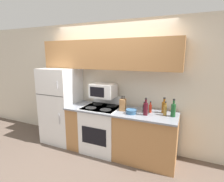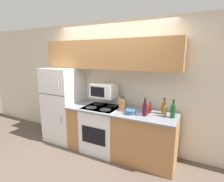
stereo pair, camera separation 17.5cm
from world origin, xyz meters
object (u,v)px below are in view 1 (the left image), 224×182
bowl (131,111)px  bottle_wine_red (146,108)px  bottle_whiskey (164,107)px  bottle_vinegar (165,110)px  stove (102,128)px  bottle_wine_green (173,110)px  bottle_hot_sauce (150,108)px  refrigerator (61,105)px  microwave (103,90)px  bottle_soy_sauce (144,108)px  knife_block (123,105)px

bowl → bottle_wine_red: 0.26m
bottle_whiskey → bottle_vinegar: (0.03, -0.12, -0.02)m
stove → bottle_wine_red: 1.04m
bottle_wine_green → stove: bearing=-179.0°
bottle_hot_sauce → bottle_whiskey: bearing=15.2°
bottle_whiskey → refrigerator: bearing=-176.9°
stove → microwave: size_ratio=2.26×
bottle_soy_sauce → microwave: bearing=177.4°
microwave → bottle_soy_sauce: 0.87m
knife_block → bottle_wine_red: 0.44m
knife_block → bottle_vinegar: bearing=3.6°
refrigerator → bottle_wine_green: refrigerator is taller
stove → bottle_wine_green: 1.42m
microwave → bowl: (0.66, -0.25, -0.27)m
refrigerator → bowl: (1.65, -0.15, 0.12)m
bottle_whiskey → bottle_wine_red: 0.36m
refrigerator → knife_block: size_ratio=5.84×
refrigerator → bottle_whiskey: size_ratio=5.77×
bottle_vinegar → bottle_hot_sauce: size_ratio=1.20×
stove → knife_block: size_ratio=3.83×
bowl → refrigerator: bearing=174.9°
bottle_wine_green → bottle_whiskey: bearing=142.6°
stove → bottle_soy_sauce: size_ratio=5.89×
bottle_whiskey → bottle_vinegar: 0.12m
knife_block → bottle_soy_sauce: 0.39m
bottle_wine_green → bottle_soy_sauce: size_ratio=1.67×
bowl → microwave: bearing=159.7°
bottle_wine_green → bottle_soy_sauce: (-0.50, 0.07, -0.05)m
refrigerator → stove: bearing=-1.8°
bottle_wine_green → bottle_hot_sauce: size_ratio=1.50×
bottle_wine_green → bowl: bearing=-168.5°
bowl → bottle_whiskey: bearing=27.3°
bowl → bottle_soy_sauce: 0.27m
bottle_whiskey → bottle_wine_green: bottle_wine_green is taller
knife_block → bowl: knife_block is taller
bottle_soy_sauce → refrigerator: bearing=-178.1°
bowl → bottle_hot_sauce: bottle_hot_sauce is taller
microwave → bottle_vinegar: size_ratio=1.95×
knife_block → bottle_whiskey: size_ratio=0.99×
bottle_hot_sauce → knife_block: bearing=-168.2°
refrigerator → knife_block: 1.47m
refrigerator → bottle_vinegar: bearing=0.0°
bottle_wine_red → knife_block: bearing=170.1°
microwave → bottle_whiskey: (1.17, 0.02, -0.20)m
knife_block → bottle_hot_sauce: size_ratio=1.38×
bottle_wine_red → bottle_vinegar: 0.33m
knife_block → bottle_wine_green: (0.87, 0.04, 0.01)m
bottle_whiskey → bottle_wine_red: (-0.27, -0.24, 0.01)m
microwave → bottle_wine_red: size_ratio=1.56×
microwave → bowl: bearing=-20.3°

